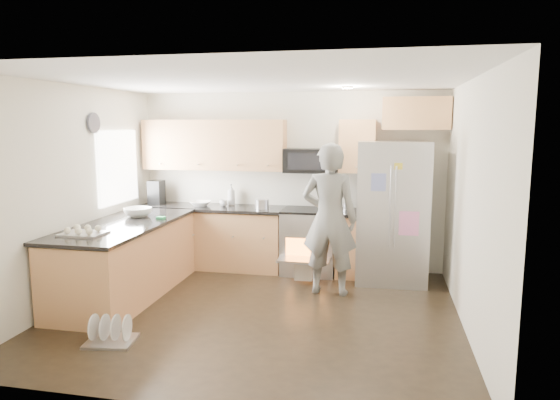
% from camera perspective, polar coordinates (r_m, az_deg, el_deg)
% --- Properties ---
extents(ground, '(4.50, 4.50, 0.00)m').
position_cam_1_polar(ground, '(5.85, -2.65, -12.72)').
color(ground, black).
rests_on(ground, ground).
extents(room_shell, '(4.54, 4.04, 2.62)m').
position_cam_1_polar(room_shell, '(5.50, -3.10, 3.87)').
color(room_shell, silver).
rests_on(room_shell, ground).
extents(back_cabinet_run, '(4.45, 0.64, 2.50)m').
position_cam_1_polar(back_cabinet_run, '(7.38, -3.77, -0.48)').
color(back_cabinet_run, '#C6824F').
rests_on(back_cabinet_run, ground).
extents(peninsula, '(0.96, 2.36, 1.04)m').
position_cam_1_polar(peninsula, '(6.56, -17.21, -6.47)').
color(peninsula, '#C6824F').
rests_on(peninsula, ground).
extents(stove_range, '(0.76, 0.97, 1.79)m').
position_cam_1_polar(stove_range, '(7.19, 3.37, -3.05)').
color(stove_range, '#B7B7BC').
rests_on(stove_range, ground).
extents(refrigerator, '(0.96, 0.76, 1.91)m').
position_cam_1_polar(refrigerator, '(6.90, 12.67, -1.39)').
color(refrigerator, '#B7B7BC').
rests_on(refrigerator, ground).
extents(person, '(0.73, 0.50, 1.91)m').
position_cam_1_polar(person, '(6.26, 5.67, -2.21)').
color(person, gray).
rests_on(person, ground).
extents(dish_rack, '(0.51, 0.43, 0.29)m').
position_cam_1_polar(dish_rack, '(5.35, -18.78, -14.41)').
color(dish_rack, '#B7B7BC').
rests_on(dish_rack, ground).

